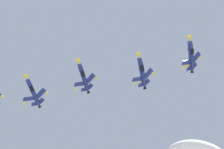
# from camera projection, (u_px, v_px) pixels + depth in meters

# --- Properties ---
(fighter_jet_left_wing) EXTENTS (11.97, 12.69, 5.52)m
(fighter_jet_left_wing) POSITION_uv_depth(u_px,v_px,m) (191.00, 55.00, 104.30)
(fighter_jet_left_wing) COLOR navy
(fighter_jet_right_wing) EXTENTS (12.04, 12.69, 5.40)m
(fighter_jet_right_wing) POSITION_uv_depth(u_px,v_px,m) (142.00, 72.00, 103.15)
(fighter_jet_right_wing) COLOR navy
(fighter_jet_left_outer) EXTENTS (11.96, 12.69, 5.54)m
(fighter_jet_left_outer) POSITION_uv_depth(u_px,v_px,m) (83.00, 77.00, 108.10)
(fighter_jet_left_outer) COLOR navy
(fighter_jet_right_outer) EXTENTS (12.06, 12.69, 5.38)m
(fighter_jet_right_outer) POSITION_uv_depth(u_px,v_px,m) (33.00, 92.00, 108.25)
(fighter_jet_right_outer) COLOR navy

